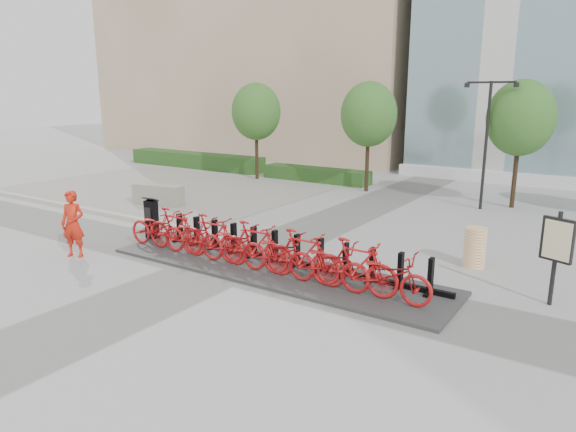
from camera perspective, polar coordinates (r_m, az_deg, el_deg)
The scene contains 27 objects.
ground at distance 14.08m, azimuth -6.81°, elevation -5.42°, with size 120.00×120.00×0.00m, color #9E9E9E.
gravel_patch at distance 25.74m, azimuth -13.77°, elevation 2.94°, with size 14.00×14.00×0.00m, color gray.
curb at distance 22.66m, azimuth -23.24°, elevation 1.01°, with size 14.00×0.25×0.15m, color #AAA895.
hedge_a at distance 33.00m, azimuth -10.28°, elevation 6.14°, with size 10.00×1.40×0.90m, color #123B0F.
hedge_b at distance 27.35m, azimuth 3.10°, elevation 4.64°, with size 6.00×1.20×0.70m, color #123B0F.
tree_0 at distance 27.72m, azimuth -3.56°, elevation 11.48°, with size 2.60×2.60×5.10m.
tree_1 at distance 24.36m, azimuth 8.97°, elevation 11.08°, with size 2.60×2.60×5.10m.
tree_2 at distance 22.43m, azimuth 24.44°, elevation 9.87°, with size 2.60×2.60×5.10m.
streetlamp at distance 21.66m, azimuth 21.25°, elevation 8.86°, with size 2.00×0.20×5.00m.
dock_pad at distance 13.53m, azimuth -1.76°, elevation -5.94°, with size 9.60×2.40×0.08m, color #343434.
dock_rail_posts at distance 13.72m, azimuth -0.42°, elevation -3.60°, with size 8.02×0.50×0.85m, color black, non-canonical shape.
bike_0 at distance 15.61m, azimuth -14.30°, elevation -1.37°, with size 0.75×2.16×1.13m, color #A61213.
bike_1 at distance 15.09m, azimuth -12.47°, elevation -1.54°, with size 0.59×2.10×1.26m, color #A61213.
bike_2 at distance 14.61m, azimuth -10.49°, elevation -2.20°, with size 0.75×2.16×1.13m, color #A61213.
bike_3 at distance 14.11m, azimuth -8.39°, elevation -2.40°, with size 0.59×2.10×1.26m, color #A61213.
bike_4 at distance 13.67m, azimuth -6.13°, elevation -3.12°, with size 0.75×2.16×1.13m, color #A61213.
bike_5 at distance 13.22m, azimuth -3.72°, elevation -3.37°, with size 0.59×2.10×1.26m, color #A61213.
bike_6 at distance 12.84m, azimuth -1.15°, elevation -4.16°, with size 0.75×2.16×1.13m, color #A61213.
bike_7 at distance 12.44m, azimuth 1.58°, elevation -4.44°, with size 0.59×2.10×1.26m, color #A61213.
bike_8 at distance 12.11m, azimuth 4.48°, elevation -5.28°, with size 0.75×2.16×1.13m, color #A61213.
bike_9 at distance 11.78m, azimuth 7.55°, elevation -5.59°, with size 0.59×2.10×1.26m, color #A61213.
bike_10 at distance 11.53m, azimuth 10.77°, elevation -6.48°, with size 0.75×2.16×1.13m, color #A61213.
kiosk at distance 16.65m, azimuth -14.92°, elevation -0.25°, with size 0.45×0.40×1.33m.
worker_red at distance 15.67m, azimuth -22.78°, elevation -0.82°, with size 0.69×0.46×1.91m, color red.
construction_barrel at distance 14.54m, azimuth 20.06°, elevation -3.30°, with size 0.57×0.57×1.09m, color orange.
jersey_barrier at distance 22.01m, azimuth -14.20°, elevation 2.29°, with size 2.20×0.60×0.85m, color gray.
map_sign at distance 12.41m, azimuth 27.71°, elevation -2.77°, with size 0.68×0.35×2.11m.
Camera 1 is at (8.70, -10.10, 4.53)m, focal length 32.00 mm.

